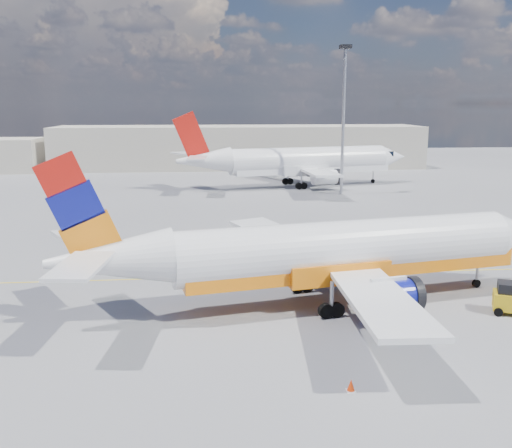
{
  "coord_description": "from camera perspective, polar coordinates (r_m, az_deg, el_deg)",
  "views": [
    {
      "loc": [
        -1.96,
        -36.38,
        12.23
      ],
      "look_at": [
        1.79,
        4.69,
        3.5
      ],
      "focal_mm": 40.0,
      "sensor_mm": 36.0,
      "label": 1
    }
  ],
  "objects": [
    {
      "name": "ground",
      "position": [
        38.43,
        -2.04,
        -6.61
      ],
      "size": [
        240.0,
        240.0,
        0.0
      ],
      "primitive_type": "plane",
      "color": "slate",
      "rests_on": "ground"
    },
    {
      "name": "taxi_line",
      "position": [
        41.28,
        -2.27,
        -5.28
      ],
      "size": [
        70.0,
        0.15,
        0.01
      ],
      "primitive_type": "cube",
      "color": "yellow",
      "rests_on": "ground"
    },
    {
      "name": "terminal_main",
      "position": [
        111.9,
        -1.65,
        7.73
      ],
      "size": [
        70.0,
        14.0,
        8.0
      ],
      "primitive_type": "cube",
      "color": "beige",
      "rests_on": "ground"
    },
    {
      "name": "main_jet",
      "position": [
        35.34,
        7.49,
        -2.77
      ],
      "size": [
        32.89,
        25.38,
        9.92
      ],
      "rotation": [
        0.0,
        0.0,
        0.2
      ],
      "color": "white",
      "rests_on": "ground"
    },
    {
      "name": "second_jet",
      "position": [
        85.73,
        4.54,
        6.23
      ],
      "size": [
        37.25,
        28.55,
        11.24
      ],
      "rotation": [
        0.0,
        0.0,
        0.23
      ],
      "color": "white",
      "rests_on": "ground"
    },
    {
      "name": "traffic_cone",
      "position": [
        25.98,
        9.48,
        -15.64
      ],
      "size": [
        0.4,
        0.4,
        0.55
      ],
      "color": "white",
      "rests_on": "ground"
    },
    {
      "name": "floodlight_mast",
      "position": [
        78.53,
        8.76,
        11.54
      ],
      "size": [
        1.44,
        1.44,
        19.77
      ],
      "color": "#9F9FA7",
      "rests_on": "ground"
    }
  ]
}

